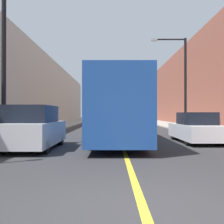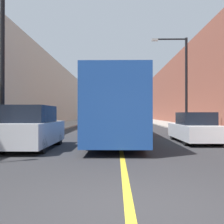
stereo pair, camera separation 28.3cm
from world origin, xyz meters
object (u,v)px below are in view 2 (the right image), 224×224
bus (116,109)px  street_lamp_right (183,77)px  parked_suv_left (30,129)px  car_right_near (194,129)px  street_lamp_left (8,50)px

bus → street_lamp_right: size_ratio=1.60×
parked_suv_left → street_lamp_right: size_ratio=0.61×
parked_suv_left → street_lamp_right: bearing=47.6°
bus → street_lamp_right: 8.60m
parked_suv_left → street_lamp_right: street_lamp_right is taller
car_right_near → street_lamp_right: size_ratio=0.62×
street_lamp_right → bus: bearing=-130.2°
parked_suv_left → street_lamp_left: size_ratio=0.61×
parked_suv_left → car_right_near: parked_suv_left is taller
parked_suv_left → car_right_near: 8.06m
parked_suv_left → car_right_near: (7.64, 2.57, -0.15)m
street_lamp_right → parked_suv_left: bearing=-132.4°
street_lamp_right → car_right_near: bearing=-99.9°
bus → street_lamp_left: size_ratio=1.60×
car_right_near → street_lamp_right: 8.12m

